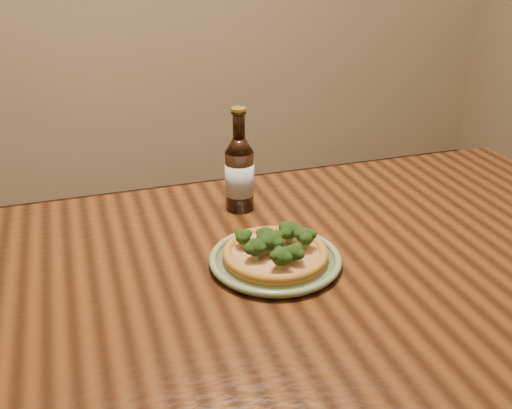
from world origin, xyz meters
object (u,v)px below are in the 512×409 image
object	(u,v)px
plate	(275,260)
beer_bottle	(239,173)
table	(284,308)
pizza	(276,252)

from	to	relation	value
plate	beer_bottle	world-z (taller)	beer_bottle
beer_bottle	table	bearing A→B (deg)	-93.73
pizza	beer_bottle	world-z (taller)	beer_bottle
table	plate	world-z (taller)	plate
table	pizza	distance (m)	0.12
plate	pizza	distance (m)	0.02
table	beer_bottle	distance (m)	0.33
plate	pizza	xyz separation A→B (m)	(-0.00, -0.00, 0.02)
plate	beer_bottle	distance (m)	0.27
pizza	beer_bottle	distance (m)	0.27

